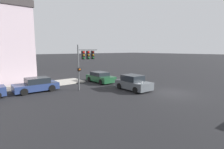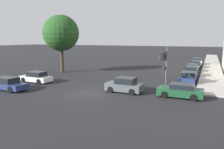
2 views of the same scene
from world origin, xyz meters
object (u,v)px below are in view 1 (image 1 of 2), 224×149
at_px(crossing_car_3, 133,83).
at_px(traffic_signal, 85,58).
at_px(parked_car_0, 36,85).
at_px(crossing_car_1, 100,77).

bearing_deg(crossing_car_3, traffic_signal, -129.82).
height_order(traffic_signal, parked_car_0, traffic_signal).
distance_m(traffic_signal, crossing_car_1, 5.03).
relative_size(traffic_signal, crossing_car_1, 1.11).
distance_m(traffic_signal, crossing_car_3, 5.63).
distance_m(crossing_car_1, parked_car_0, 7.91).
bearing_deg(parked_car_0, crossing_car_1, -179.23).
distance_m(crossing_car_1, crossing_car_3, 5.68).
relative_size(traffic_signal, crossing_car_3, 1.20).
distance_m(crossing_car_3, parked_car_0, 9.91).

